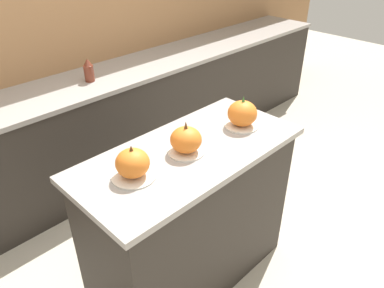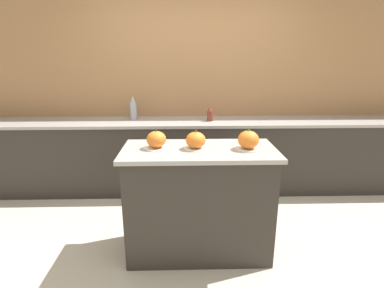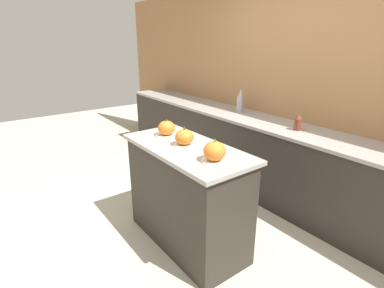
{
  "view_description": "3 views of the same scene",
  "coord_description": "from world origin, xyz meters",
  "px_view_note": "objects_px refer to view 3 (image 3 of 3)",
  "views": [
    {
      "loc": [
        -1.15,
        -1.17,
        2.01
      ],
      "look_at": [
        -0.0,
        -0.02,
        1.01
      ],
      "focal_mm": 35.0,
      "sensor_mm": 36.0,
      "label": 1
    },
    {
      "loc": [
        -0.12,
        -2.33,
        1.69
      ],
      "look_at": [
        -0.06,
        0.04,
        0.99
      ],
      "focal_mm": 28.0,
      "sensor_mm": 36.0,
      "label": 2
    },
    {
      "loc": [
        1.95,
        -1.4,
        1.83
      ],
      "look_at": [
        0.05,
        0.02,
        0.99
      ],
      "focal_mm": 28.0,
      "sensor_mm": 36.0,
      "label": 3
    }
  ],
  "objects_px": {
    "bottle_short": "(298,122)",
    "pumpkin_cake_center": "(185,138)",
    "pumpkin_cake_left": "(166,129)",
    "pumpkin_cake_right": "(215,152)",
    "bottle_tall": "(240,101)"
  },
  "relations": [
    {
      "from": "pumpkin_cake_center",
      "to": "bottle_tall",
      "type": "relative_size",
      "value": 0.64
    },
    {
      "from": "pumpkin_cake_left",
      "to": "pumpkin_cake_right",
      "type": "height_order",
      "value": "pumpkin_cake_right"
    },
    {
      "from": "pumpkin_cake_left",
      "to": "pumpkin_cake_center",
      "type": "height_order",
      "value": "pumpkin_cake_center"
    },
    {
      "from": "pumpkin_cake_center",
      "to": "bottle_short",
      "type": "relative_size",
      "value": 1.08
    },
    {
      "from": "pumpkin_cake_right",
      "to": "bottle_short",
      "type": "distance_m",
      "value": 1.33
    },
    {
      "from": "pumpkin_cake_left",
      "to": "bottle_short",
      "type": "xyz_separation_m",
      "value": [
        0.55,
        1.27,
        -0.03
      ]
    },
    {
      "from": "pumpkin_cake_right",
      "to": "bottle_tall",
      "type": "xyz_separation_m",
      "value": [
        -1.15,
        1.43,
        0.02
      ]
    },
    {
      "from": "pumpkin_cake_left",
      "to": "bottle_tall",
      "type": "relative_size",
      "value": 0.72
    },
    {
      "from": "pumpkin_cake_center",
      "to": "pumpkin_cake_right",
      "type": "bearing_deg",
      "value": -3.72
    },
    {
      "from": "pumpkin_cake_left",
      "to": "bottle_tall",
      "type": "height_order",
      "value": "bottle_tall"
    },
    {
      "from": "pumpkin_cake_right",
      "to": "bottle_tall",
      "type": "distance_m",
      "value": 1.84
    },
    {
      "from": "bottle_tall",
      "to": "bottle_short",
      "type": "height_order",
      "value": "bottle_tall"
    },
    {
      "from": "pumpkin_cake_center",
      "to": "pumpkin_cake_left",
      "type": "bearing_deg",
      "value": 176.64
    },
    {
      "from": "pumpkin_cake_right",
      "to": "bottle_tall",
      "type": "relative_size",
      "value": 0.67
    },
    {
      "from": "bottle_short",
      "to": "pumpkin_cake_center",
      "type": "bearing_deg",
      "value": -99.98
    }
  ]
}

